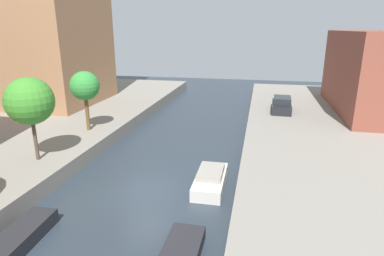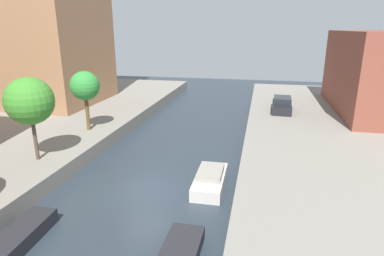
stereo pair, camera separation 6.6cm
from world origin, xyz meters
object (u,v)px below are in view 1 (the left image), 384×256
street_tree_2 (30,101)px  street_tree_3 (85,86)px  moored_boat_left_2 (22,236)px  parked_car (282,105)px  moored_boat_right_3 (210,179)px

street_tree_2 → street_tree_3: size_ratio=1.09×
moored_boat_left_2 → parked_car: bearing=61.8°
parked_car → moored_boat_right_3: size_ratio=1.08×
moored_boat_left_2 → moored_boat_right_3: (6.96, 6.64, 0.12)m
street_tree_2 → moored_boat_right_3: street_tree_2 is taller
parked_car → moored_boat_left_2: size_ratio=1.22×
street_tree_3 → moored_boat_left_2: street_tree_3 is taller
street_tree_2 → street_tree_3: street_tree_2 is taller
moored_boat_right_3 → parked_car: bearing=73.0°
street_tree_2 → moored_boat_left_2: (3.61, -6.07, -4.29)m
street_tree_2 → street_tree_3: (0.00, 6.14, -0.18)m
street_tree_2 → moored_boat_right_3: (10.57, 0.57, -4.18)m
street_tree_3 → moored_boat_left_2: 13.38m
street_tree_3 → parked_car: (15.13, 9.31, -2.85)m
moored_boat_left_2 → street_tree_2: bearing=120.7°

